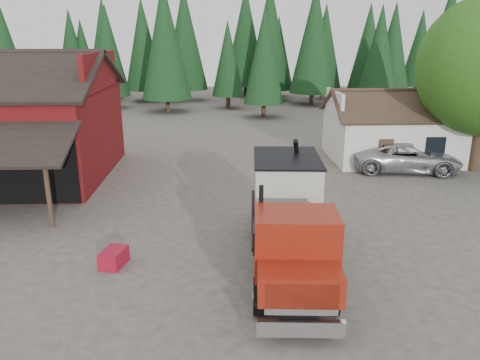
{
  "coord_description": "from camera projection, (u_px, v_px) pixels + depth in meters",
  "views": [
    {
      "loc": [
        1.68,
        -16.79,
        7.85
      ],
      "look_at": [
        2.5,
        2.77,
        1.8
      ],
      "focal_mm": 35.0,
      "sensor_mm": 36.0,
      "label": 1
    }
  ],
  "objects": [
    {
      "name": "near_pine_d",
      "position": [
        165.0,
        40.0,
        48.4
      ],
      "size": [
        5.28,
        5.28,
        13.4
      ],
      "color": "#382619",
      "rests_on": "ground"
    },
    {
      "name": "silver_car",
      "position": [
        406.0,
        157.0,
        28.07
      ],
      "size": [
        6.75,
        3.9,
        1.77
      ],
      "primitive_type": "imported",
      "rotation": [
        0.0,
        0.0,
        1.41
      ],
      "color": "#ABADB3",
      "rests_on": "ground"
    },
    {
      "name": "ground",
      "position": [
        179.0,
        246.0,
        18.28
      ],
      "size": [
        120.0,
        120.0,
        0.0
      ],
      "primitive_type": "plane",
      "color": "#4E463D",
      "rests_on": "ground"
    },
    {
      "name": "near_pine_c",
      "position": [
        446.0,
        47.0,
        41.94
      ],
      "size": [
        4.84,
        4.84,
        12.4
      ],
      "color": "#382619",
      "rests_on": "ground"
    },
    {
      "name": "equip_box",
      "position": [
        114.0,
        258.0,
        16.62
      ],
      "size": [
        0.96,
        1.24,
        0.6
      ],
      "primitive_type": "cube",
      "rotation": [
        0.0,
        0.0,
        -0.26
      ],
      "color": "maroon",
      "rests_on": "ground"
    },
    {
      "name": "conifer_backdrop",
      "position": [
        207.0,
        102.0,
        58.37
      ],
      "size": [
        76.0,
        16.0,
        16.0
      ],
      "primitive_type": null,
      "color": "black",
      "rests_on": "ground"
    },
    {
      "name": "feed_truck",
      "position": [
        289.0,
        214.0,
        16.17
      ],
      "size": [
        3.04,
        9.35,
        4.16
      ],
      "rotation": [
        0.0,
        0.0,
        -0.06
      ],
      "color": "black",
      "rests_on": "ground"
    },
    {
      "name": "near_pine_b",
      "position": [
        264.0,
        57.0,
        45.42
      ],
      "size": [
        3.96,
        3.96,
        10.4
      ],
      "color": "#382619",
      "rests_on": "ground"
    },
    {
      "name": "farmhouse",
      "position": [
        393.0,
        134.0,
        30.71
      ],
      "size": [
        8.6,
        6.42,
        4.65
      ],
      "color": "silver",
      "rests_on": "ground"
    }
  ]
}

